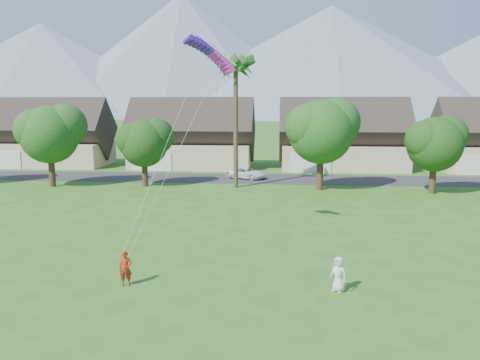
# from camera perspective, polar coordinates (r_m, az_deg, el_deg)

# --- Properties ---
(ground) EXTENTS (500.00, 500.00, 0.00)m
(ground) POSITION_cam_1_polar(r_m,az_deg,el_deg) (18.06, -2.86, -17.30)
(ground) COLOR #2D6019
(ground) RESTS_ON ground
(street) EXTENTS (90.00, 7.00, 0.01)m
(street) POSITION_cam_1_polar(r_m,az_deg,el_deg) (50.68, 2.33, 0.17)
(street) COLOR #2D2D30
(street) RESTS_ON ground
(kite_flyer) EXTENTS (0.64, 0.48, 1.59)m
(kite_flyer) POSITION_cam_1_polar(r_m,az_deg,el_deg) (21.86, -13.78, -10.44)
(kite_flyer) COLOR #A12312
(kite_flyer) RESTS_ON ground
(watcher) EXTENTS (0.90, 0.87, 1.56)m
(watcher) POSITION_cam_1_polar(r_m,az_deg,el_deg) (21.08, 11.91, -11.17)
(watcher) COLOR silver
(watcher) RESTS_ON ground
(parked_car) EXTENTS (4.91, 3.69, 1.24)m
(parked_car) POSITION_cam_1_polar(r_m,az_deg,el_deg) (50.68, 0.67, 0.87)
(parked_car) COLOR white
(parked_car) RESTS_ON ground
(mountain_ridge) EXTENTS (540.00, 240.00, 70.00)m
(mountain_ridge) POSITION_cam_1_polar(r_m,az_deg,el_deg) (276.90, 6.80, 13.64)
(mountain_ridge) COLOR slate
(mountain_ridge) RESTS_ON ground
(houses_row) EXTENTS (72.75, 8.19, 8.86)m
(houses_row) POSITION_cam_1_polar(r_m,az_deg,el_deg) (59.19, 3.24, 4.84)
(houses_row) COLOR beige
(houses_row) RESTS_ON ground
(tree_row) EXTENTS (62.27, 6.67, 8.45)m
(tree_row) POSITION_cam_1_polar(r_m,az_deg,el_deg) (44.15, 0.52, 5.19)
(tree_row) COLOR #47301C
(tree_row) RESTS_ON ground
(fan_palm) EXTENTS (3.00, 3.00, 13.80)m
(fan_palm) POSITION_cam_1_polar(r_m,az_deg,el_deg) (44.84, -0.53, 14.10)
(fan_palm) COLOR #4C3D26
(fan_palm) RESTS_ON ground
(parafoil_kite) EXTENTS (3.31, 1.55, 0.50)m
(parafoil_kite) POSITION_cam_1_polar(r_m,az_deg,el_deg) (26.84, -3.53, 15.30)
(parafoil_kite) COLOR #3B16A9
(parafoil_kite) RESTS_ON ground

